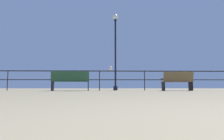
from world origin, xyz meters
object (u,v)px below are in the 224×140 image
Objects in this scene: bench_near_right at (177,80)px; seagull_on_rail at (110,69)px; bench_near_left at (70,80)px; lamppost_center at (115,43)px.

seagull_on_rail reaches higher than bench_near_right.
seagull_on_rail is (1.91, 0.70, 0.61)m from bench_near_left.
bench_near_left is 3.14m from lamppost_center.
seagull_on_rail reaches higher than bench_near_left.
lamppost_center reaches higher than bench_near_right.
bench_near_right is (5.14, 0.00, -0.02)m from bench_near_left.
bench_near_left is at bearing -159.92° from seagull_on_rail.
lamppost_center reaches higher than seagull_on_rail.
seagull_on_rail is at bearing -133.98° from lamppost_center.
bench_near_right is at bearing 0.01° from bench_near_left.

